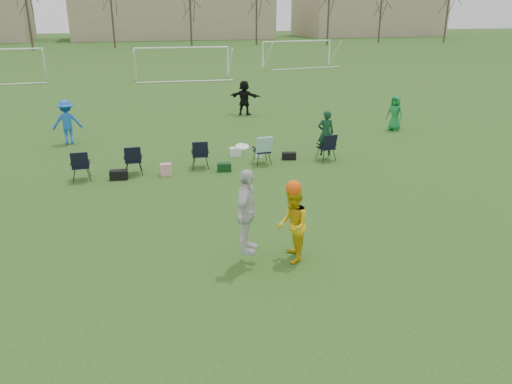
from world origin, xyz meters
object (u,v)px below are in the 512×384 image
object	(u,v)px
fielder_green_far	(395,113)
goal_mid	(182,54)
fielder_blue	(67,122)
goal_right	(297,46)
fielder_black	(244,98)
center_contest	(270,218)

from	to	relation	value
fielder_green_far	goal_mid	bearing A→B (deg)	168.12
fielder_blue	goal_right	size ratio (longest dim) A/B	0.24
goal_right	fielder_black	bearing A→B (deg)	-125.52
fielder_blue	center_contest	xyz separation A→B (m)	(4.60, -12.03, 0.14)
goal_right	fielder_blue	bearing A→B (deg)	-135.81
fielder_black	center_contest	xyz separation A→B (m)	(-3.82, -15.79, 0.15)
goal_mid	fielder_green_far	bearing A→B (deg)	-69.32
fielder_green_far	goal_right	xyz separation A→B (m)	(5.73, 26.95, 1.15)
fielder_blue	goal_mid	distance (m)	20.81
fielder_blue	goal_mid	world-z (taller)	goal_mid
fielder_green_far	goal_right	distance (m)	27.57
fielder_green_far	fielder_black	xyz separation A→B (m)	(-5.51, 5.38, 0.11)
fielder_blue	goal_right	distance (m)	32.07
fielder_green_far	fielder_black	bearing A→B (deg)	-162.87
fielder_green_far	goal_mid	size ratio (longest dim) A/B	0.21
fielder_blue	fielder_black	world-z (taller)	fielder_blue
goal_mid	goal_right	world-z (taller)	same
fielder_green_far	goal_right	size ratio (longest dim) A/B	0.21
fielder_black	goal_right	bearing A→B (deg)	-82.64
goal_right	center_contest	bearing A→B (deg)	-119.95
fielder_green_far	fielder_black	size ratio (longest dim) A/B	0.87
fielder_green_far	center_contest	xyz separation A→B (m)	(-9.33, -10.41, 0.26)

